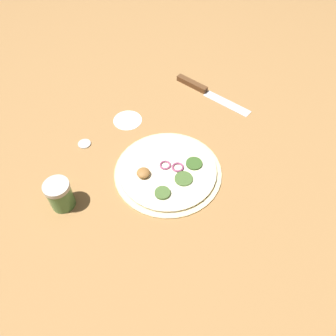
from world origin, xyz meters
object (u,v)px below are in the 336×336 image
knife (200,88)px  pizza (168,171)px  loose_cap (84,143)px  spice_jar (60,195)px

knife → pizza: bearing=-67.3°
knife → loose_cap: 0.43m
pizza → spice_jar: 0.28m
knife → loose_cap: size_ratio=7.43×
spice_jar → loose_cap: (0.12, 0.17, -0.04)m
pizza → knife: bearing=42.6°
spice_jar → pizza: bearing=-9.6°
spice_jar → knife: bearing=20.3°
pizza → spice_jar: size_ratio=3.59×
spice_jar → loose_cap: size_ratio=2.18×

